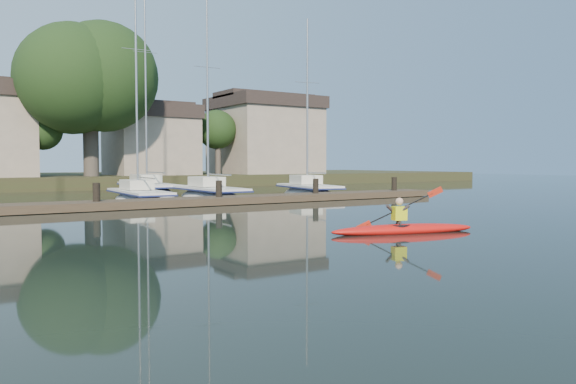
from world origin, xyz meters
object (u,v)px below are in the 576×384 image
sailboat_3 (210,201)px  sailboat_6 (148,195)px  sailboat_4 (308,198)px  kayak (403,227)px  sailboat_2 (139,204)px  dock (162,203)px

sailboat_3 → sailboat_6: sailboat_6 is taller
sailboat_4 → sailboat_6: (-7.76, 8.49, 0.01)m
kayak → sailboat_4: 20.02m
kayak → sailboat_3: size_ratio=0.34×
sailboat_2 → sailboat_6: bearing=71.0°
sailboat_4 → sailboat_2: bearing=-170.0°
sailboat_3 → sailboat_4: 6.75m
sailboat_2 → sailboat_4: size_ratio=1.11×
dock → sailboat_2: (0.48, 4.73, -0.38)m
kayak → dock: (-2.44, 13.40, 0.02)m
dock → sailboat_6: sailboat_6 is taller
kayak → dock: 13.62m
sailboat_2 → sailboat_4: 11.13m
sailboat_6 → dock: bearing=-104.2°
dock → sailboat_6: 13.45m
kayak → sailboat_3: sailboat_3 is taller
dock → sailboat_4: size_ratio=2.67×
sailboat_4 → dock: bearing=-147.6°
dock → sailboat_6: (3.85, 12.88, -0.40)m
sailboat_2 → sailboat_6: size_ratio=0.85×
kayak → sailboat_3: (2.45, 18.48, -0.38)m
kayak → sailboat_2: 18.23m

